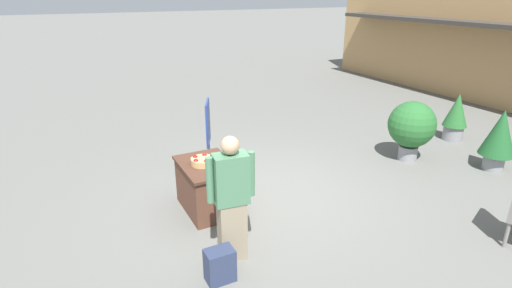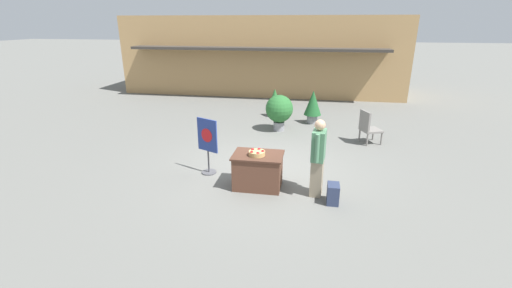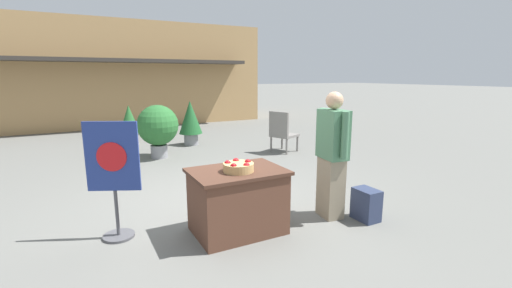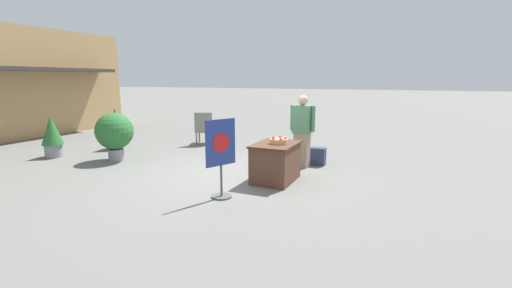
{
  "view_description": "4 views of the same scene",
  "coord_description": "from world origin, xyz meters",
  "px_view_note": "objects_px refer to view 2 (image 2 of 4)",
  "views": [
    {
      "loc": [
        5.27,
        -2.83,
        3.26
      ],
      "look_at": [
        0.2,
        -0.24,
        1.05
      ],
      "focal_mm": 28.0,
      "sensor_mm": 36.0,
      "label": 1
    },
    {
      "loc": [
        1.13,
        -7.85,
        3.53
      ],
      "look_at": [
        -0.14,
        -0.55,
        0.87
      ],
      "focal_mm": 24.0,
      "sensor_mm": 36.0,
      "label": 2
    },
    {
      "loc": [
        -1.65,
        -4.52,
        1.88
      ],
      "look_at": [
        0.53,
        -0.38,
        0.94
      ],
      "focal_mm": 24.0,
      "sensor_mm": 36.0,
      "label": 3
    },
    {
      "loc": [
        -6.33,
        -3.32,
        2.05
      ],
      "look_at": [
        0.27,
        -0.4,
        0.67
      ],
      "focal_mm": 24.0,
      "sensor_mm": 36.0,
      "label": 4
    }
  ],
  "objects_px": {
    "apple_basket": "(257,153)",
    "backpack": "(333,194)",
    "potted_plant_far_right": "(279,110)",
    "display_table": "(258,170)",
    "person_visitor": "(318,158)",
    "potted_plant_near_left": "(313,105)",
    "potted_plant_far_left": "(275,101)",
    "patio_chair": "(368,126)",
    "poster_board": "(208,144)"
  },
  "relations": [
    {
      "from": "person_visitor",
      "to": "backpack",
      "type": "distance_m",
      "value": 0.8
    },
    {
      "from": "apple_basket",
      "to": "patio_chair",
      "type": "xyz_separation_m",
      "value": [
        2.81,
        3.53,
        -0.3
      ]
    },
    {
      "from": "person_visitor",
      "to": "potted_plant_near_left",
      "type": "xyz_separation_m",
      "value": [
        -0.19,
        5.59,
        -0.17
      ]
    },
    {
      "from": "backpack",
      "to": "potted_plant_far_left",
      "type": "bearing_deg",
      "value": 106.9
    },
    {
      "from": "apple_basket",
      "to": "backpack",
      "type": "height_order",
      "value": "apple_basket"
    },
    {
      "from": "person_visitor",
      "to": "potted_plant_near_left",
      "type": "bearing_deg",
      "value": -80.86
    },
    {
      "from": "person_visitor",
      "to": "potted_plant_near_left",
      "type": "distance_m",
      "value": 5.59
    },
    {
      "from": "backpack",
      "to": "display_table",
      "type": "bearing_deg",
      "value": 163.71
    },
    {
      "from": "person_visitor",
      "to": "potted_plant_far_right",
      "type": "xyz_separation_m",
      "value": [
        -1.3,
        4.48,
        -0.13
      ]
    },
    {
      "from": "patio_chair",
      "to": "potted_plant_far_left",
      "type": "relative_size",
      "value": 0.93
    },
    {
      "from": "potted_plant_far_right",
      "to": "potted_plant_near_left",
      "type": "height_order",
      "value": "potted_plant_far_right"
    },
    {
      "from": "display_table",
      "to": "backpack",
      "type": "relative_size",
      "value": 2.62
    },
    {
      "from": "potted_plant_near_left",
      "to": "potted_plant_far_left",
      "type": "distance_m",
      "value": 1.65
    },
    {
      "from": "potted_plant_near_left",
      "to": "display_table",
      "type": "bearing_deg",
      "value": -101.51
    },
    {
      "from": "backpack",
      "to": "patio_chair",
      "type": "height_order",
      "value": "patio_chair"
    },
    {
      "from": "apple_basket",
      "to": "potted_plant_far_left",
      "type": "bearing_deg",
      "value": 93.32
    },
    {
      "from": "potted_plant_far_left",
      "to": "potted_plant_near_left",
      "type": "bearing_deg",
      "value": -25.95
    },
    {
      "from": "potted_plant_near_left",
      "to": "potted_plant_far_left",
      "type": "bearing_deg",
      "value": 154.05
    },
    {
      "from": "backpack",
      "to": "person_visitor",
      "type": "bearing_deg",
      "value": 137.39
    },
    {
      "from": "apple_basket",
      "to": "display_table",
      "type": "bearing_deg",
      "value": 77.59
    },
    {
      "from": "display_table",
      "to": "potted_plant_far_right",
      "type": "relative_size",
      "value": 0.9
    },
    {
      "from": "display_table",
      "to": "potted_plant_far_left",
      "type": "bearing_deg",
      "value": 93.48
    },
    {
      "from": "poster_board",
      "to": "potted_plant_far_right",
      "type": "relative_size",
      "value": 1.13
    },
    {
      "from": "patio_chair",
      "to": "display_table",
      "type": "bearing_deg",
      "value": -151.2
    },
    {
      "from": "poster_board",
      "to": "patio_chair",
      "type": "height_order",
      "value": "poster_board"
    },
    {
      "from": "apple_basket",
      "to": "patio_chair",
      "type": "bearing_deg",
      "value": 51.42
    },
    {
      "from": "apple_basket",
      "to": "patio_chair",
      "type": "height_order",
      "value": "patio_chair"
    },
    {
      "from": "patio_chair",
      "to": "potted_plant_near_left",
      "type": "bearing_deg",
      "value": 108.6
    },
    {
      "from": "backpack",
      "to": "potted_plant_far_right",
      "type": "distance_m",
      "value": 5.1
    },
    {
      "from": "display_table",
      "to": "poster_board",
      "type": "relative_size",
      "value": 0.8
    },
    {
      "from": "display_table",
      "to": "person_visitor",
      "type": "bearing_deg",
      "value": -7.19
    },
    {
      "from": "apple_basket",
      "to": "potted_plant_far_left",
      "type": "height_order",
      "value": "potted_plant_far_left"
    },
    {
      "from": "display_table",
      "to": "potted_plant_far_left",
      "type": "height_order",
      "value": "potted_plant_far_left"
    },
    {
      "from": "apple_basket",
      "to": "potted_plant_far_right",
      "type": "xyz_separation_m",
      "value": [
        0.01,
        4.38,
        -0.11
      ]
    },
    {
      "from": "poster_board",
      "to": "patio_chair",
      "type": "bearing_deg",
      "value": 150.76
    },
    {
      "from": "backpack",
      "to": "potted_plant_far_left",
      "type": "relative_size",
      "value": 0.38
    },
    {
      "from": "person_visitor",
      "to": "potted_plant_near_left",
      "type": "height_order",
      "value": "person_visitor"
    },
    {
      "from": "backpack",
      "to": "potted_plant_far_left",
      "type": "height_order",
      "value": "potted_plant_far_left"
    },
    {
      "from": "poster_board",
      "to": "potted_plant_near_left",
      "type": "xyz_separation_m",
      "value": [
        2.42,
        4.91,
        -0.07
      ]
    },
    {
      "from": "backpack",
      "to": "poster_board",
      "type": "height_order",
      "value": "poster_board"
    },
    {
      "from": "display_table",
      "to": "apple_basket",
      "type": "xyz_separation_m",
      "value": [
        -0.01,
        -0.06,
        0.44
      ]
    },
    {
      "from": "display_table",
      "to": "apple_basket",
      "type": "distance_m",
      "value": 0.45
    },
    {
      "from": "patio_chair",
      "to": "potted_plant_near_left",
      "type": "xyz_separation_m",
      "value": [
        -1.7,
        1.96,
        0.15
      ]
    },
    {
      "from": "person_visitor",
      "to": "potted_plant_far_left",
      "type": "relative_size",
      "value": 1.54
    },
    {
      "from": "poster_board",
      "to": "potted_plant_far_left",
      "type": "height_order",
      "value": "poster_board"
    },
    {
      "from": "backpack",
      "to": "patio_chair",
      "type": "relative_size",
      "value": 0.41
    },
    {
      "from": "person_visitor",
      "to": "backpack",
      "type": "relative_size",
      "value": 3.99
    },
    {
      "from": "apple_basket",
      "to": "person_visitor",
      "type": "bearing_deg",
      "value": -4.35
    },
    {
      "from": "potted_plant_far_right",
      "to": "potted_plant_far_left",
      "type": "relative_size",
      "value": 1.12
    },
    {
      "from": "display_table",
      "to": "backpack",
      "type": "bearing_deg",
      "value": -16.29
    }
  ]
}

